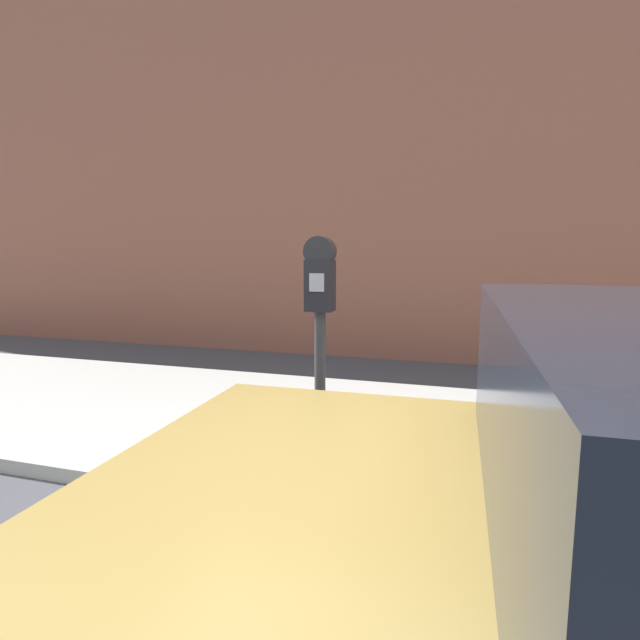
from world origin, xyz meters
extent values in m
cube|color=#ADAAA3|center=(0.00, 2.20, 0.05)|extent=(24.00, 2.80, 0.11)
cube|color=#935642|center=(0.00, 5.41, 3.11)|extent=(24.00, 0.30, 6.21)
cylinder|color=#2D2D30|center=(-0.45, 1.16, 0.64)|extent=(0.07, 0.07, 1.07)
cube|color=black|center=(-0.45, 1.16, 1.33)|extent=(0.17, 0.13, 0.31)
cube|color=gray|center=(-0.45, 1.10, 1.36)|extent=(0.09, 0.01, 0.11)
cylinder|color=black|center=(-0.45, 1.16, 1.54)|extent=(0.18, 0.10, 0.18)
cylinder|color=black|center=(0.20, 0.27, 0.35)|extent=(0.70, 0.24, 0.70)
camera|label=1|loc=(0.42, -1.72, 1.54)|focal=28.00mm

